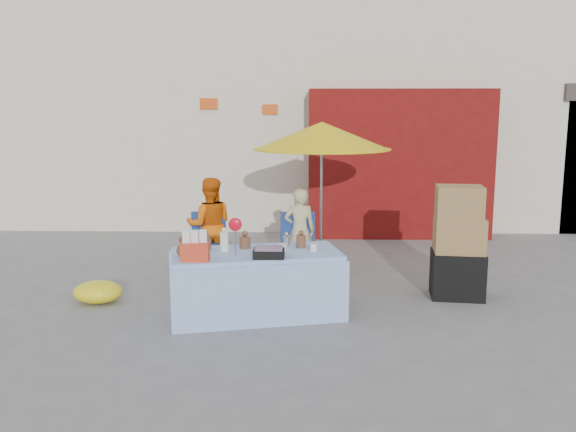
{
  "coord_description": "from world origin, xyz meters",
  "views": [
    {
      "loc": [
        0.54,
        -6.57,
        2.27
      ],
      "look_at": [
        0.34,
        0.6,
        1.0
      ],
      "focal_mm": 38.0,
      "sensor_mm": 36.0,
      "label": 1
    }
  ],
  "objects_px": {
    "chair_left": "(209,256)",
    "umbrella": "(322,136)",
    "chair_right": "(299,257)",
    "vendor_beige": "(300,231)",
    "box_stack": "(458,246)",
    "market_table": "(256,283)",
    "vendor_orange": "(210,225)"
  },
  "relations": [
    {
      "from": "chair_right",
      "to": "vendor_beige",
      "type": "height_order",
      "value": "vendor_beige"
    },
    {
      "from": "vendor_orange",
      "to": "umbrella",
      "type": "xyz_separation_m",
      "value": [
        1.55,
        0.15,
        1.22
      ]
    },
    {
      "from": "vendor_beige",
      "to": "box_stack",
      "type": "height_order",
      "value": "box_stack"
    },
    {
      "from": "chair_left",
      "to": "vendor_orange",
      "type": "xyz_separation_m",
      "value": [
        0.0,
        0.13,
        0.41
      ]
    },
    {
      "from": "vendor_orange",
      "to": "umbrella",
      "type": "relative_size",
      "value": 0.64
    },
    {
      "from": "market_table",
      "to": "vendor_orange",
      "type": "bearing_deg",
      "value": 100.56
    },
    {
      "from": "vendor_beige",
      "to": "umbrella",
      "type": "relative_size",
      "value": 0.57
    },
    {
      "from": "chair_left",
      "to": "umbrella",
      "type": "height_order",
      "value": "umbrella"
    },
    {
      "from": "chair_left",
      "to": "chair_right",
      "type": "xyz_separation_m",
      "value": [
        1.25,
        0.0,
        0.0
      ]
    },
    {
      "from": "vendor_orange",
      "to": "vendor_beige",
      "type": "bearing_deg",
      "value": 172.84
    },
    {
      "from": "chair_right",
      "to": "box_stack",
      "type": "relative_size",
      "value": 0.62
    },
    {
      "from": "market_table",
      "to": "vendor_beige",
      "type": "bearing_deg",
      "value": 62.38
    },
    {
      "from": "vendor_beige",
      "to": "box_stack",
      "type": "bearing_deg",
      "value": 143.83
    },
    {
      "from": "vendor_orange",
      "to": "market_table",
      "type": "bearing_deg",
      "value": 106.39
    },
    {
      "from": "vendor_orange",
      "to": "umbrella",
      "type": "distance_m",
      "value": 1.98
    },
    {
      "from": "umbrella",
      "to": "box_stack",
      "type": "xyz_separation_m",
      "value": [
        1.62,
        -1.22,
        -1.26
      ]
    },
    {
      "from": "vendor_beige",
      "to": "umbrella",
      "type": "xyz_separation_m",
      "value": [
        0.3,
        0.15,
        1.3
      ]
    },
    {
      "from": "market_table",
      "to": "box_stack",
      "type": "bearing_deg",
      "value": 3.89
    },
    {
      "from": "umbrella",
      "to": "box_stack",
      "type": "height_order",
      "value": "umbrella"
    },
    {
      "from": "chair_left",
      "to": "chair_right",
      "type": "relative_size",
      "value": 1.0
    },
    {
      "from": "market_table",
      "to": "chair_left",
      "type": "bearing_deg",
      "value": 102.29
    },
    {
      "from": "chair_left",
      "to": "chair_right",
      "type": "distance_m",
      "value": 1.25
    },
    {
      "from": "vendor_beige",
      "to": "chair_right",
      "type": "bearing_deg",
      "value": 82.0
    },
    {
      "from": "vendor_beige",
      "to": "box_stack",
      "type": "relative_size",
      "value": 0.87
    },
    {
      "from": "chair_left",
      "to": "umbrella",
      "type": "relative_size",
      "value": 0.41
    },
    {
      "from": "chair_right",
      "to": "vendor_beige",
      "type": "distance_m",
      "value": 0.37
    },
    {
      "from": "chair_right",
      "to": "vendor_beige",
      "type": "xyz_separation_m",
      "value": [
        0.0,
        0.13,
        0.34
      ]
    },
    {
      "from": "market_table",
      "to": "umbrella",
      "type": "distance_m",
      "value": 2.59
    },
    {
      "from": "chair_right",
      "to": "box_stack",
      "type": "height_order",
      "value": "box_stack"
    },
    {
      "from": "chair_right",
      "to": "umbrella",
      "type": "xyz_separation_m",
      "value": [
        0.3,
        0.28,
        1.64
      ]
    },
    {
      "from": "box_stack",
      "to": "vendor_beige",
      "type": "bearing_deg",
      "value": 150.99
    },
    {
      "from": "chair_right",
      "to": "vendor_orange",
      "type": "height_order",
      "value": "vendor_orange"
    }
  ]
}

